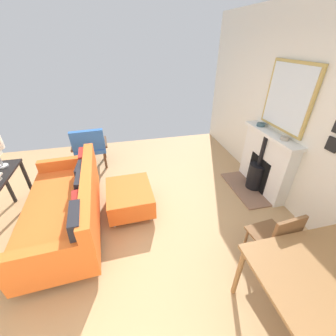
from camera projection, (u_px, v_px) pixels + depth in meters
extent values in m
cube|color=tan|center=(120.00, 216.00, 3.26)|extent=(5.34, 5.48, 0.01)
cube|color=silver|center=(298.00, 114.00, 3.03)|extent=(0.12, 5.48, 2.81)
cube|color=brown|center=(244.00, 189.00, 3.82)|extent=(0.41, 1.05, 0.03)
cube|color=silver|center=(265.00, 163.00, 3.63)|extent=(0.20, 1.10, 1.01)
cube|color=black|center=(259.00, 173.00, 3.71)|extent=(0.06, 0.51, 0.59)
cylinder|color=black|center=(256.00, 176.00, 3.74)|extent=(0.28, 0.28, 0.44)
cylinder|color=black|center=(259.00, 165.00, 3.62)|extent=(0.30, 0.30, 0.02)
cylinder|color=black|center=(262.00, 151.00, 3.47)|extent=(0.07, 0.07, 0.52)
cube|color=silver|center=(272.00, 135.00, 3.34)|extent=(0.25, 1.18, 0.05)
cube|color=tan|center=(288.00, 97.00, 3.06)|extent=(0.04, 0.90, 0.96)
cube|color=silver|center=(287.00, 98.00, 3.06)|extent=(0.01, 0.82, 0.88)
cylinder|color=#334C56|center=(261.00, 125.00, 3.58)|extent=(0.14, 0.14, 0.05)
torus|color=#334C56|center=(261.00, 124.00, 3.57)|extent=(0.14, 0.14, 0.01)
cylinder|color=#9E9384|center=(284.00, 138.00, 3.10)|extent=(0.11, 0.11, 0.05)
torus|color=#9E9384|center=(285.00, 137.00, 3.09)|extent=(0.12, 0.12, 0.01)
cylinder|color=#B2B2B7|center=(50.00, 193.00, 3.65)|extent=(0.04, 0.04, 0.10)
cylinder|color=#B2B2B7|center=(23.00, 285.00, 2.30)|extent=(0.04, 0.04, 0.10)
cylinder|color=#B2B2B7|center=(95.00, 186.00, 3.82)|extent=(0.04, 0.04, 0.10)
cylinder|color=#B2B2B7|center=(94.00, 268.00, 2.47)|extent=(0.04, 0.04, 0.10)
cube|color=orange|center=(64.00, 212.00, 2.94)|extent=(1.01, 1.99, 0.35)
cube|color=orange|center=(89.00, 186.00, 2.85)|extent=(0.24, 1.95, 0.37)
cube|color=orange|center=(67.00, 163.00, 3.55)|extent=(0.87, 0.17, 0.18)
cube|color=orange|center=(45.00, 255.00, 2.06)|extent=(0.87, 0.17, 0.18)
cube|color=maroon|center=(84.00, 162.00, 3.43)|extent=(0.16, 0.38, 0.38)
cube|color=black|center=(83.00, 175.00, 3.12)|extent=(0.13, 0.36, 0.35)
cube|color=black|center=(81.00, 188.00, 2.83)|extent=(0.16, 0.39, 0.39)
cube|color=maroon|center=(79.00, 209.00, 2.51)|extent=(0.16, 0.36, 0.34)
cube|color=black|center=(77.00, 227.00, 2.24)|extent=(0.17, 0.42, 0.41)
cylinder|color=#B2B2B7|center=(113.00, 197.00, 3.58)|extent=(0.03, 0.03, 0.09)
cylinder|color=#B2B2B7|center=(115.00, 224.00, 3.05)|extent=(0.03, 0.03, 0.09)
cylinder|color=#B2B2B7|center=(144.00, 192.00, 3.69)|extent=(0.03, 0.03, 0.09)
cylinder|color=#B2B2B7|center=(151.00, 218.00, 3.17)|extent=(0.03, 0.03, 0.09)
cube|color=orange|center=(130.00, 197.00, 3.27)|extent=(0.69, 0.82, 0.31)
cube|color=#4C3321|center=(104.00, 150.00, 4.74)|extent=(0.05, 0.05, 0.38)
cube|color=#4C3321|center=(80.00, 153.00, 4.62)|extent=(0.05, 0.05, 0.38)
cube|color=#4C3321|center=(105.00, 160.00, 4.35)|extent=(0.05, 0.05, 0.38)
cube|color=#4C3321|center=(79.00, 164.00, 4.23)|extent=(0.05, 0.05, 0.38)
cube|color=#2D60B2|center=(90.00, 148.00, 4.37)|extent=(0.64, 0.60, 0.08)
cube|color=#2D60B2|center=(88.00, 141.00, 4.04)|extent=(0.61, 0.18, 0.44)
cube|color=#4C3321|center=(106.00, 142.00, 4.41)|extent=(0.08, 0.53, 0.04)
cube|color=#4C3321|center=(73.00, 146.00, 4.25)|extent=(0.08, 0.53, 0.04)
cube|color=black|center=(28.00, 181.00, 3.41)|extent=(0.04, 0.04, 0.74)
cube|color=black|center=(7.00, 184.00, 3.35)|extent=(0.04, 0.04, 0.74)
cylinder|color=#B2B2B7|center=(3.00, 166.00, 3.02)|extent=(0.14, 0.14, 0.02)
cylinder|color=olive|center=(325.00, 252.00, 2.31)|extent=(0.05, 0.05, 0.70)
cylinder|color=olive|center=(239.00, 273.00, 2.11)|extent=(0.05, 0.05, 0.70)
cube|color=olive|center=(330.00, 277.00, 1.69)|extent=(1.13, 0.88, 0.03)
cylinder|color=brown|center=(267.00, 235.00, 2.67)|extent=(0.03, 0.03, 0.43)
cylinder|color=brown|center=(245.00, 242.00, 2.59)|extent=(0.03, 0.03, 0.43)
cylinder|color=brown|center=(286.00, 256.00, 2.41)|extent=(0.03, 0.03, 0.43)
cylinder|color=brown|center=(263.00, 264.00, 2.33)|extent=(0.03, 0.03, 0.43)
cube|color=brown|center=(270.00, 236.00, 2.38)|extent=(0.43, 0.43, 0.02)
cube|color=brown|center=(287.00, 234.00, 2.13)|extent=(0.36, 0.07, 0.40)
cube|color=black|center=(332.00, 145.00, 2.51)|extent=(0.02, 0.14, 0.17)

